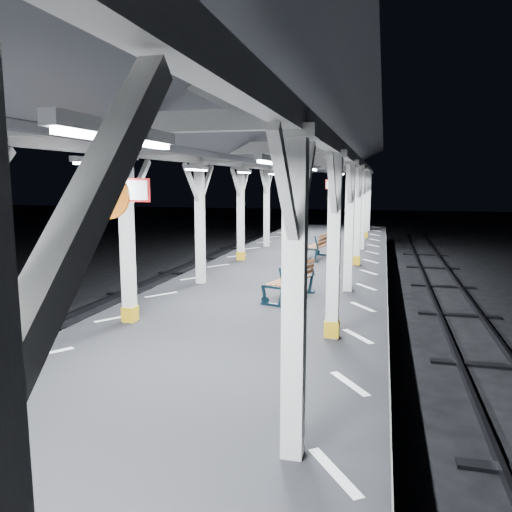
% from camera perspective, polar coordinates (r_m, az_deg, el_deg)
% --- Properties ---
extents(ground, '(120.00, 120.00, 0.00)m').
position_cam_1_polar(ground, '(8.22, -7.89, -19.04)').
color(ground, black).
rests_on(ground, ground).
extents(platform, '(6.00, 50.00, 1.00)m').
position_cam_1_polar(platform, '(8.00, -7.97, -15.87)').
color(platform, black).
rests_on(platform, ground).
extents(hazard_stripes_left, '(1.00, 48.00, 0.01)m').
position_cam_1_polar(hazard_stripes_left, '(8.99, -22.90, -10.25)').
color(hazard_stripes_left, silver).
rests_on(hazard_stripes_left, platform).
extents(hazard_stripes_right, '(1.00, 48.00, 0.01)m').
position_cam_1_polar(hazard_stripes_right, '(7.29, 10.65, -14.14)').
color(hazard_stripes_right, silver).
rests_on(hazard_stripes_right, platform).
extents(canopy, '(5.40, 49.00, 4.65)m').
position_cam_1_polar(canopy, '(7.31, -8.70, 14.42)').
color(canopy, silver).
rests_on(canopy, platform).
extents(bench_mid, '(1.05, 1.78, 0.91)m').
position_cam_1_polar(bench_mid, '(11.85, 4.23, -2.69)').
color(bench_mid, black).
rests_on(bench_mid, platform).
extents(bench_far, '(0.90, 1.80, 0.94)m').
position_cam_1_polar(bench_far, '(18.09, 7.27, 1.22)').
color(bench_far, black).
rests_on(bench_far, platform).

